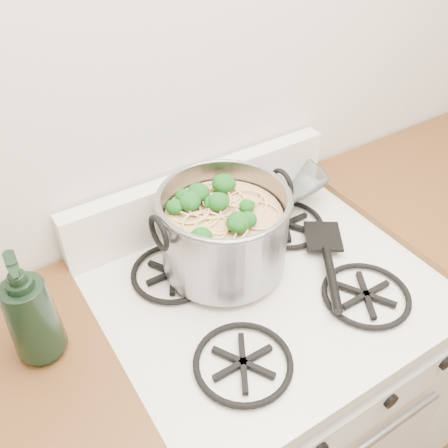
% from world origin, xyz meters
% --- Properties ---
extents(gas_range, '(0.76, 0.66, 0.92)m').
position_xyz_m(gas_range, '(0.00, 1.26, 0.44)').
color(gas_range, white).
rests_on(gas_range, ground).
extents(stock_pot, '(0.33, 0.30, 0.21)m').
position_xyz_m(stock_pot, '(-0.05, 1.37, 1.02)').
color(stock_pot, gray).
rests_on(stock_pot, gas_range).
extents(spatula, '(0.41, 0.42, 0.02)m').
position_xyz_m(spatula, '(0.21, 1.31, 0.94)').
color(spatula, black).
rests_on(spatula, gas_range).
extents(glass_bowl, '(0.11, 0.11, 0.03)m').
position_xyz_m(glass_bowl, '(0.21, 1.54, 0.94)').
color(glass_bowl, white).
rests_on(glass_bowl, gas_range).
extents(bottle, '(0.11, 0.11, 0.26)m').
position_xyz_m(bottle, '(-0.50, 1.35, 1.05)').
color(bottle, black).
rests_on(bottle, counter_left).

